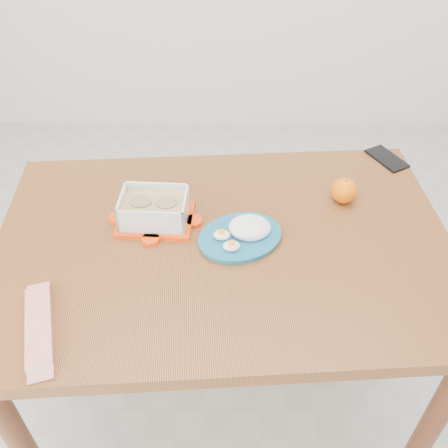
{
  "coord_description": "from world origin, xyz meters",
  "views": [
    {
      "loc": [
        -0.11,
        -1.05,
        1.67
      ],
      "look_at": [
        -0.12,
        -0.1,
        0.81
      ],
      "focal_mm": 40.0,
      "sensor_mm": 36.0,
      "label": 1
    }
  ],
  "objects_px": {
    "dining_table": "(224,266)",
    "rice_plate": "(243,232)",
    "food_container": "(154,209)",
    "orange_fruit": "(344,191)",
    "smartphone": "(387,159)"
  },
  "relations": [
    {
      "from": "rice_plate",
      "to": "smartphone",
      "type": "xyz_separation_m",
      "value": [
        0.47,
        0.37,
        -0.02
      ]
    },
    {
      "from": "dining_table",
      "to": "food_container",
      "type": "height_order",
      "value": "food_container"
    },
    {
      "from": "food_container",
      "to": "orange_fruit",
      "type": "distance_m",
      "value": 0.54
    },
    {
      "from": "food_container",
      "to": "rice_plate",
      "type": "height_order",
      "value": "food_container"
    },
    {
      "from": "dining_table",
      "to": "rice_plate",
      "type": "distance_m",
      "value": 0.13
    },
    {
      "from": "rice_plate",
      "to": "orange_fruit",
      "type": "bearing_deg",
      "value": 2.04
    },
    {
      "from": "food_container",
      "to": "smartphone",
      "type": "xyz_separation_m",
      "value": [
        0.71,
        0.31,
        -0.04
      ]
    },
    {
      "from": "food_container",
      "to": "smartphone",
      "type": "bearing_deg",
      "value": 26.15
    },
    {
      "from": "orange_fruit",
      "to": "dining_table",
      "type": "bearing_deg",
      "value": -153.16
    },
    {
      "from": "orange_fruit",
      "to": "rice_plate",
      "type": "relative_size",
      "value": 0.25
    },
    {
      "from": "dining_table",
      "to": "rice_plate",
      "type": "bearing_deg",
      "value": 8.55
    },
    {
      "from": "dining_table",
      "to": "food_container",
      "type": "xyz_separation_m",
      "value": [
        -0.19,
        0.08,
        0.14
      ]
    },
    {
      "from": "smartphone",
      "to": "food_container",
      "type": "bearing_deg",
      "value": 174.31
    },
    {
      "from": "food_container",
      "to": "orange_fruit",
      "type": "bearing_deg",
      "value": 12.9
    },
    {
      "from": "rice_plate",
      "to": "dining_table",
      "type": "bearing_deg",
      "value": 166.01
    }
  ]
}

